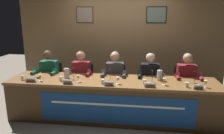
# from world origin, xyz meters

# --- Properties ---
(ground_plane) EXTENTS (12.00, 12.00, 0.00)m
(ground_plane) POSITION_xyz_m (0.00, 0.00, 0.00)
(ground_plane) COLOR gray
(wall_back_panelled) EXTENTS (5.10, 0.14, 2.60)m
(wall_back_panelled) POSITION_xyz_m (0.00, 1.54, 1.30)
(wall_back_panelled) COLOR #937047
(wall_back_panelled) RESTS_ON ground_plane
(conference_table) EXTENTS (3.90, 0.85, 0.76)m
(conference_table) POSITION_xyz_m (0.00, -0.12, 0.53)
(conference_table) COLOR brown
(conference_table) RESTS_ON ground_plane
(chair_far_left) EXTENTS (0.44, 0.45, 0.89)m
(chair_far_left) POSITION_xyz_m (-1.44, 0.61, 0.43)
(chair_far_left) COLOR black
(chair_far_left) RESTS_ON ground_plane
(panelist_far_left) EXTENTS (0.51, 0.48, 1.22)m
(panelist_far_left) POSITION_xyz_m (-1.44, 0.41, 0.70)
(panelist_far_left) COLOR black
(panelist_far_left) RESTS_ON ground_plane
(nameplate_far_left) EXTENTS (0.19, 0.06, 0.08)m
(nameplate_far_left) POSITION_xyz_m (-1.45, -0.30, 0.80)
(nameplate_far_left) COLOR white
(nameplate_far_left) RESTS_ON conference_table
(juice_glass_far_left) EXTENTS (0.06, 0.06, 0.12)m
(juice_glass_far_left) POSITION_xyz_m (-1.31, -0.22, 0.84)
(juice_glass_far_left) COLOR white
(juice_glass_far_left) RESTS_ON conference_table
(water_cup_far_left) EXTENTS (0.06, 0.06, 0.08)m
(water_cup_far_left) POSITION_xyz_m (-1.66, -0.21, 0.80)
(water_cup_far_left) COLOR silver
(water_cup_far_left) RESTS_ON conference_table
(microphone_far_left) EXTENTS (0.06, 0.17, 0.22)m
(microphone_far_left) POSITION_xyz_m (-1.42, -0.04, 0.83)
(microphone_far_left) COLOR black
(microphone_far_left) RESTS_ON conference_table
(chair_left) EXTENTS (0.44, 0.45, 0.89)m
(chair_left) POSITION_xyz_m (-0.72, 0.61, 0.43)
(chair_left) COLOR black
(chair_left) RESTS_ON ground_plane
(panelist_left) EXTENTS (0.51, 0.48, 1.22)m
(panelist_left) POSITION_xyz_m (-0.72, 0.41, 0.70)
(panelist_left) COLOR black
(panelist_left) RESTS_ON ground_plane
(nameplate_left) EXTENTS (0.18, 0.06, 0.08)m
(nameplate_left) POSITION_xyz_m (-0.75, -0.33, 0.80)
(nameplate_left) COLOR white
(nameplate_left) RESTS_ON conference_table
(juice_glass_left) EXTENTS (0.06, 0.06, 0.12)m
(juice_glass_left) POSITION_xyz_m (-0.60, -0.18, 0.84)
(juice_glass_left) COLOR white
(juice_glass_left) RESTS_ON conference_table
(water_cup_left) EXTENTS (0.06, 0.06, 0.08)m
(water_cup_left) POSITION_xyz_m (-0.92, -0.19, 0.80)
(water_cup_left) COLOR silver
(water_cup_left) RESTS_ON conference_table
(microphone_left) EXTENTS (0.06, 0.17, 0.22)m
(microphone_left) POSITION_xyz_m (-0.73, -0.09, 0.83)
(microphone_left) COLOR black
(microphone_left) RESTS_ON conference_table
(chair_center) EXTENTS (0.44, 0.45, 0.89)m
(chair_center) POSITION_xyz_m (0.00, 0.61, 0.43)
(chair_center) COLOR black
(chair_center) RESTS_ON ground_plane
(panelist_center) EXTENTS (0.51, 0.48, 1.22)m
(panelist_center) POSITION_xyz_m (0.00, 0.41, 0.70)
(panelist_center) COLOR black
(panelist_center) RESTS_ON ground_plane
(nameplate_center) EXTENTS (0.17, 0.06, 0.08)m
(nameplate_center) POSITION_xyz_m (-0.01, -0.33, 0.80)
(nameplate_center) COLOR white
(nameplate_center) RESTS_ON conference_table
(juice_glass_center) EXTENTS (0.06, 0.06, 0.12)m
(juice_glass_center) POSITION_xyz_m (0.13, -0.20, 0.84)
(juice_glass_center) COLOR white
(juice_glass_center) RESTS_ON conference_table
(water_cup_center) EXTENTS (0.06, 0.06, 0.08)m
(water_cup_center) POSITION_xyz_m (-0.13, -0.24, 0.80)
(water_cup_center) COLOR silver
(water_cup_center) RESTS_ON conference_table
(microphone_center) EXTENTS (0.06, 0.17, 0.22)m
(microphone_center) POSITION_xyz_m (-0.03, -0.09, 0.83)
(microphone_center) COLOR black
(microphone_center) RESTS_ON conference_table
(chair_right) EXTENTS (0.44, 0.45, 0.89)m
(chair_right) POSITION_xyz_m (0.72, 0.61, 0.43)
(chair_right) COLOR black
(chair_right) RESTS_ON ground_plane
(panelist_right) EXTENTS (0.51, 0.48, 1.22)m
(panelist_right) POSITION_xyz_m (0.72, 0.41, 0.70)
(panelist_right) COLOR black
(panelist_right) RESTS_ON ground_plane
(nameplate_right) EXTENTS (0.19, 0.06, 0.08)m
(nameplate_right) POSITION_xyz_m (0.68, -0.31, 0.80)
(nameplate_right) COLOR white
(nameplate_right) RESTS_ON conference_table
(juice_glass_right) EXTENTS (0.06, 0.06, 0.12)m
(juice_glass_right) POSITION_xyz_m (0.93, -0.17, 0.84)
(juice_glass_right) COLOR white
(juice_glass_right) RESTS_ON conference_table
(water_cup_right) EXTENTS (0.06, 0.06, 0.08)m
(water_cup_right) POSITION_xyz_m (0.60, -0.19, 0.80)
(water_cup_right) COLOR silver
(water_cup_right) RESTS_ON conference_table
(microphone_right) EXTENTS (0.06, 0.17, 0.22)m
(microphone_right) POSITION_xyz_m (0.74, -0.08, 0.83)
(microphone_right) COLOR black
(microphone_right) RESTS_ON conference_table
(chair_far_right) EXTENTS (0.44, 0.45, 0.89)m
(chair_far_right) POSITION_xyz_m (1.44, 0.61, 0.43)
(chair_far_right) COLOR black
(chair_far_right) RESTS_ON ground_plane
(panelist_far_right) EXTENTS (0.51, 0.48, 1.22)m
(panelist_far_right) POSITION_xyz_m (1.44, 0.41, 0.70)
(panelist_far_right) COLOR black
(panelist_far_right) RESTS_ON ground_plane
(nameplate_far_right) EXTENTS (0.16, 0.06, 0.08)m
(nameplate_far_right) POSITION_xyz_m (1.47, -0.32, 0.80)
(nameplate_far_right) COLOR white
(nameplate_far_right) RESTS_ON conference_table
(juice_glass_far_right) EXTENTS (0.06, 0.06, 0.12)m
(juice_glass_far_right) POSITION_xyz_m (1.60, -0.21, 0.84)
(juice_glass_far_right) COLOR white
(juice_glass_far_right) RESTS_ON conference_table
(water_cup_far_right) EXTENTS (0.06, 0.06, 0.08)m
(water_cup_far_right) POSITION_xyz_m (1.30, -0.24, 0.80)
(water_cup_far_right) COLOR silver
(water_cup_far_right) RESTS_ON conference_table
(microphone_far_right) EXTENTS (0.06, 0.17, 0.22)m
(microphone_far_right) POSITION_xyz_m (1.49, -0.05, 0.83)
(microphone_far_right) COLOR black
(microphone_far_right) RESTS_ON conference_table
(water_pitcher_left_side) EXTENTS (0.15, 0.10, 0.21)m
(water_pitcher_left_side) POSITION_xyz_m (-0.88, 0.01, 0.85)
(water_pitcher_left_side) COLOR silver
(water_pitcher_left_side) RESTS_ON conference_table
(water_pitcher_right_side) EXTENTS (0.15, 0.10, 0.21)m
(water_pitcher_right_side) POSITION_xyz_m (0.88, 0.10, 0.85)
(water_pitcher_right_side) COLOR silver
(water_pitcher_right_side) RESTS_ON conference_table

